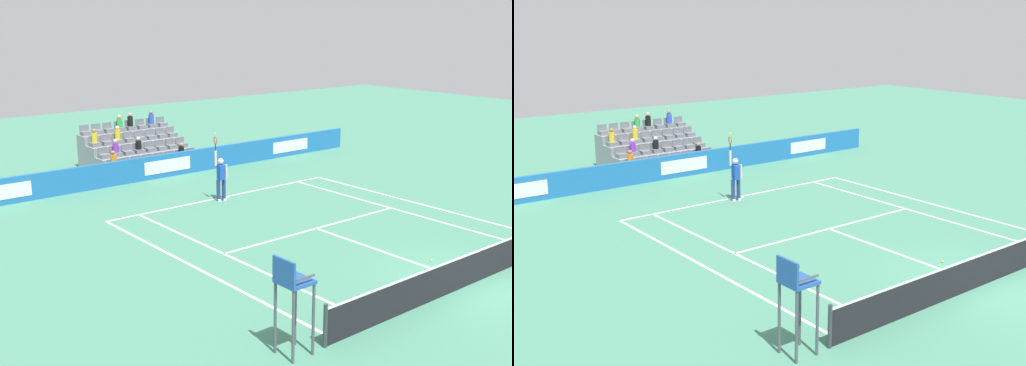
# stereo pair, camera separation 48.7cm
# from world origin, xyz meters

# --- Properties ---
(ground_plane) EXTENTS (80.00, 80.00, 0.00)m
(ground_plane) POSITION_xyz_m (0.00, 0.00, 0.00)
(ground_plane) COLOR #47896B
(line_baseline) EXTENTS (10.97, 0.10, 0.01)m
(line_baseline) POSITION_xyz_m (0.00, -11.89, 0.00)
(line_baseline) COLOR white
(line_baseline) RESTS_ON ground
(line_service) EXTENTS (8.23, 0.10, 0.01)m
(line_service) POSITION_xyz_m (0.00, -6.40, 0.00)
(line_service) COLOR white
(line_service) RESTS_ON ground
(line_centre_service) EXTENTS (0.10, 6.40, 0.01)m
(line_centre_service) POSITION_xyz_m (0.00, -3.20, 0.00)
(line_centre_service) COLOR white
(line_centre_service) RESTS_ON ground
(line_singles_sideline_left) EXTENTS (0.10, 11.89, 0.01)m
(line_singles_sideline_left) POSITION_xyz_m (4.12, -5.95, 0.00)
(line_singles_sideline_left) COLOR white
(line_singles_sideline_left) RESTS_ON ground
(line_singles_sideline_right) EXTENTS (0.10, 11.89, 0.01)m
(line_singles_sideline_right) POSITION_xyz_m (-4.12, -5.95, 0.00)
(line_singles_sideline_right) COLOR white
(line_singles_sideline_right) RESTS_ON ground
(line_doubles_sideline_left) EXTENTS (0.10, 11.89, 0.01)m
(line_doubles_sideline_left) POSITION_xyz_m (5.49, -5.95, 0.00)
(line_doubles_sideline_left) COLOR white
(line_doubles_sideline_left) RESTS_ON ground
(line_doubles_sideline_right) EXTENTS (0.10, 11.89, 0.01)m
(line_doubles_sideline_right) POSITION_xyz_m (-5.49, -5.95, 0.00)
(line_doubles_sideline_right) COLOR white
(line_doubles_sideline_right) RESTS_ON ground
(line_centre_mark) EXTENTS (0.10, 0.20, 0.01)m
(line_centre_mark) POSITION_xyz_m (0.00, -11.79, 0.00)
(line_centre_mark) COLOR white
(line_centre_mark) RESTS_ON ground
(sponsor_barrier) EXTENTS (23.34, 0.22, 1.10)m
(sponsor_barrier) POSITION_xyz_m (0.00, -16.55, 0.55)
(sponsor_barrier) COLOR #1E66AD
(sponsor_barrier) RESTS_ON ground
(tennis_net) EXTENTS (11.97, 0.10, 1.07)m
(tennis_net) POSITION_xyz_m (0.00, 0.00, 0.49)
(tennis_net) COLOR #33383D
(tennis_net) RESTS_ON ground
(tennis_player) EXTENTS (0.51, 0.40, 2.85)m
(tennis_player) POSITION_xyz_m (0.47, -11.55, 0.99)
(tennis_player) COLOR navy
(tennis_player) RESTS_ON ground
(umpire_chair) EXTENTS (0.70, 0.70, 2.34)m
(umpire_chair) POSITION_xyz_m (6.76, -0.23, 1.52)
(umpire_chair) COLOR #474C54
(umpire_chair) RESTS_ON ground
(stadium_stand) EXTENTS (4.96, 3.80, 2.59)m
(stadium_stand) POSITION_xyz_m (0.01, -19.48, 0.69)
(stadium_stand) COLOR gray
(stadium_stand) RESTS_ON ground
(loose_tennis_ball) EXTENTS (0.07, 0.07, 0.07)m
(loose_tennis_ball) POSITION_xyz_m (-0.51, -1.81, 0.03)
(loose_tennis_ball) COLOR #D1E533
(loose_tennis_ball) RESTS_ON ground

